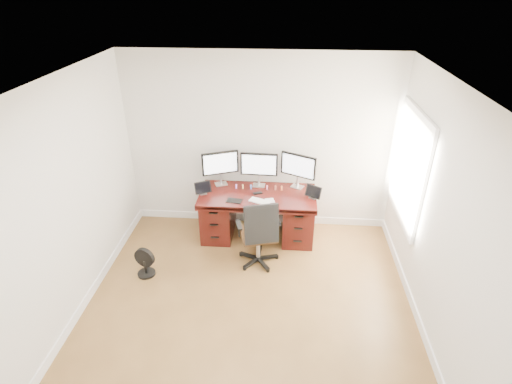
# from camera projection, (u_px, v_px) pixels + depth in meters

# --- Properties ---
(ground) EXTENTS (4.50, 4.50, 0.00)m
(ground) POSITION_uv_depth(u_px,v_px,m) (246.00, 326.00, 4.62)
(ground) COLOR brown
(ground) RESTS_ON ground
(back_wall) EXTENTS (4.00, 0.10, 2.70)m
(back_wall) POSITION_uv_depth(u_px,v_px,m) (260.00, 144.00, 5.93)
(back_wall) COLOR silver
(back_wall) RESTS_ON ground
(right_wall) EXTENTS (0.10, 4.50, 2.70)m
(right_wall) POSITION_uv_depth(u_px,v_px,m) (447.00, 232.00, 3.92)
(right_wall) COLOR silver
(right_wall) RESTS_ON ground
(desk) EXTENTS (1.70, 0.80, 0.75)m
(desk) POSITION_uv_depth(u_px,v_px,m) (258.00, 213.00, 6.02)
(desk) COLOR #3C0E0C
(desk) RESTS_ON ground
(office_chair) EXTENTS (0.67, 0.67, 1.03)m
(office_chair) POSITION_uv_depth(u_px,v_px,m) (259.00, 243.00, 5.46)
(office_chair) COLOR black
(office_chair) RESTS_ON ground
(floor_fan) EXTENTS (0.28, 0.24, 0.41)m
(floor_fan) POSITION_uv_depth(u_px,v_px,m) (145.00, 263.00, 5.31)
(floor_fan) COLOR black
(floor_fan) RESTS_ON ground
(monitor_left) EXTENTS (0.52, 0.24, 0.53)m
(monitor_left) POSITION_uv_depth(u_px,v_px,m) (220.00, 164.00, 5.94)
(monitor_left) COLOR silver
(monitor_left) RESTS_ON desk
(monitor_center) EXTENTS (0.55, 0.15, 0.53)m
(monitor_center) POSITION_uv_depth(u_px,v_px,m) (259.00, 165.00, 5.90)
(monitor_center) COLOR silver
(monitor_center) RESTS_ON desk
(monitor_right) EXTENTS (0.51, 0.28, 0.53)m
(monitor_right) POSITION_uv_depth(u_px,v_px,m) (298.00, 167.00, 5.86)
(monitor_right) COLOR silver
(monitor_right) RESTS_ON desk
(tablet_left) EXTENTS (0.24, 0.17, 0.19)m
(tablet_left) POSITION_uv_depth(u_px,v_px,m) (203.00, 189.00, 5.79)
(tablet_left) COLOR silver
(tablet_left) RESTS_ON desk
(tablet_right) EXTENTS (0.24, 0.18, 0.19)m
(tablet_right) POSITION_uv_depth(u_px,v_px,m) (313.00, 193.00, 5.69)
(tablet_right) COLOR silver
(tablet_right) RESTS_ON desk
(keyboard) EXTENTS (0.33, 0.23, 0.01)m
(keyboard) POSITION_uv_depth(u_px,v_px,m) (260.00, 201.00, 5.63)
(keyboard) COLOR silver
(keyboard) RESTS_ON desk
(trackpad) EXTENTS (0.15, 0.15, 0.01)m
(trackpad) POSITION_uv_depth(u_px,v_px,m) (270.00, 201.00, 5.65)
(trackpad) COLOR silver
(trackpad) RESTS_ON desk
(drawing_tablet) EXTENTS (0.23, 0.17, 0.01)m
(drawing_tablet) POSITION_uv_depth(u_px,v_px,m) (234.00, 201.00, 5.65)
(drawing_tablet) COLOR black
(drawing_tablet) RESTS_ON desk
(phone) EXTENTS (0.15, 0.11, 0.01)m
(phone) POSITION_uv_depth(u_px,v_px,m) (258.00, 193.00, 5.84)
(phone) COLOR black
(phone) RESTS_ON desk
(figurine_purple) EXTENTS (0.03, 0.03, 0.07)m
(figurine_purple) POSITION_uv_depth(u_px,v_px,m) (236.00, 186.00, 5.96)
(figurine_purple) COLOR #9F5CD8
(figurine_purple) RESTS_ON desk
(figurine_yellow) EXTENTS (0.03, 0.03, 0.07)m
(figurine_yellow) POSITION_uv_depth(u_px,v_px,m) (243.00, 186.00, 5.95)
(figurine_yellow) COLOR tan
(figurine_yellow) RESTS_ON desk
(figurine_blue) EXTENTS (0.03, 0.03, 0.07)m
(figurine_blue) POSITION_uv_depth(u_px,v_px,m) (251.00, 187.00, 5.94)
(figurine_blue) COLOR #547BE1
(figurine_blue) RESTS_ON desk
(figurine_pink) EXTENTS (0.03, 0.03, 0.07)m
(figurine_pink) POSITION_uv_depth(u_px,v_px,m) (267.00, 187.00, 5.93)
(figurine_pink) COLOR pink
(figurine_pink) RESTS_ON desk
(figurine_brown) EXTENTS (0.03, 0.03, 0.07)m
(figurine_brown) POSITION_uv_depth(u_px,v_px,m) (275.00, 188.00, 5.92)
(figurine_brown) COLOR brown
(figurine_brown) RESTS_ON desk
(figurine_orange) EXTENTS (0.03, 0.03, 0.07)m
(figurine_orange) POSITION_uv_depth(u_px,v_px,m) (282.00, 188.00, 5.91)
(figurine_orange) COLOR #FF8242
(figurine_orange) RESTS_ON desk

